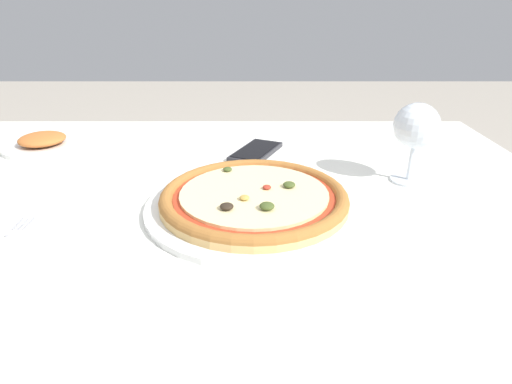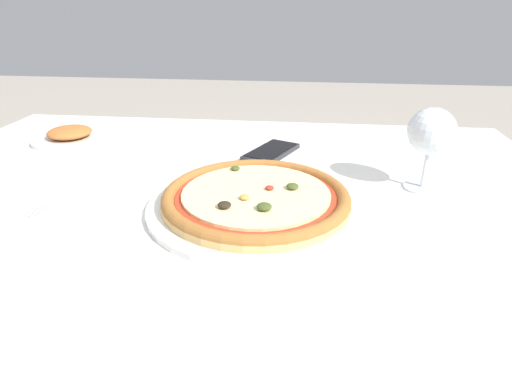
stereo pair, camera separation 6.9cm
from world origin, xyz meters
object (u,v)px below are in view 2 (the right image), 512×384
object	(u,v)px
wine_glass_far_left	(431,133)
cell_phone	(271,152)
side_plate	(70,136)
pizza_plate	(256,199)
dining_table	(218,234)
fork	(16,229)

from	to	relation	value
wine_glass_far_left	cell_phone	xyz separation A→B (m)	(-0.29, 0.15, -0.10)
side_plate	pizza_plate	bearing A→B (deg)	-32.22
dining_table	fork	world-z (taller)	fork
wine_glass_far_left	dining_table	bearing A→B (deg)	-169.86
dining_table	side_plate	xyz separation A→B (m)	(-0.41, 0.25, 0.09)
side_plate	cell_phone	bearing A→B (deg)	-4.31
cell_phone	side_plate	world-z (taller)	side_plate
dining_table	cell_phone	size ratio (longest dim) A/B	8.07
wine_glass_far_left	side_plate	distance (m)	0.80
dining_table	wine_glass_far_left	xyz separation A→B (m)	(0.36, 0.07, 0.19)
wine_glass_far_left	side_plate	world-z (taller)	wine_glass_far_left
wine_glass_far_left	cell_phone	distance (m)	0.34
fork	cell_phone	xyz separation A→B (m)	(0.35, 0.38, 0.00)
pizza_plate	fork	distance (m)	0.36
dining_table	wine_glass_far_left	bearing A→B (deg)	10.14
side_plate	fork	bearing A→B (deg)	-71.95
pizza_plate	cell_phone	size ratio (longest dim) A/B	2.21
pizza_plate	cell_phone	world-z (taller)	pizza_plate
cell_phone	side_plate	distance (m)	0.49
dining_table	pizza_plate	world-z (taller)	pizza_plate
fork	wine_glass_far_left	distance (m)	0.68
pizza_plate	side_plate	distance (m)	0.57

